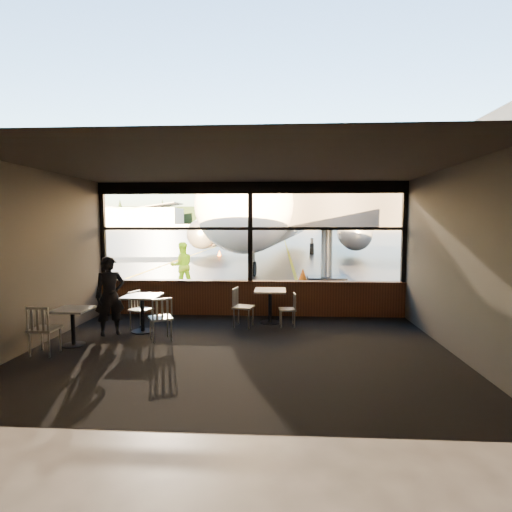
# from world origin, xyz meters

# --- Properties ---
(ground_plane) EXTENTS (520.00, 520.00, 0.00)m
(ground_plane) POSITION_xyz_m (0.00, 120.00, 0.00)
(ground_plane) COLOR black
(ground_plane) RESTS_ON ground
(carpet_floor) EXTENTS (8.00, 6.00, 0.01)m
(carpet_floor) POSITION_xyz_m (0.00, -3.00, 0.01)
(carpet_floor) COLOR black
(carpet_floor) RESTS_ON ground
(ceiling) EXTENTS (8.00, 6.00, 0.04)m
(ceiling) POSITION_xyz_m (0.00, -3.00, 3.50)
(ceiling) COLOR #38332D
(ceiling) RESTS_ON ground
(wall_left) EXTENTS (0.04, 6.00, 3.50)m
(wall_left) POSITION_xyz_m (-4.00, -3.00, 1.75)
(wall_left) COLOR #484239
(wall_left) RESTS_ON ground
(wall_right) EXTENTS (0.04, 6.00, 3.50)m
(wall_right) POSITION_xyz_m (4.00, -3.00, 1.75)
(wall_right) COLOR #484239
(wall_right) RESTS_ON ground
(wall_back) EXTENTS (8.00, 0.04, 3.50)m
(wall_back) POSITION_xyz_m (0.00, -6.00, 1.75)
(wall_back) COLOR #484239
(wall_back) RESTS_ON ground
(window_sill) EXTENTS (8.00, 0.28, 0.90)m
(window_sill) POSITION_xyz_m (0.00, 0.00, 0.45)
(window_sill) COLOR #532C19
(window_sill) RESTS_ON ground
(window_header) EXTENTS (8.00, 0.18, 0.30)m
(window_header) POSITION_xyz_m (0.00, 0.00, 3.35)
(window_header) COLOR black
(window_header) RESTS_ON ground
(mullion_left) EXTENTS (0.12, 0.12, 2.60)m
(mullion_left) POSITION_xyz_m (-3.95, 0.00, 2.20)
(mullion_left) COLOR black
(mullion_left) RESTS_ON ground
(mullion_centre) EXTENTS (0.12, 0.12, 2.60)m
(mullion_centre) POSITION_xyz_m (0.00, 0.00, 2.20)
(mullion_centre) COLOR black
(mullion_centre) RESTS_ON ground
(mullion_right) EXTENTS (0.12, 0.12, 2.60)m
(mullion_right) POSITION_xyz_m (3.95, 0.00, 2.20)
(mullion_right) COLOR black
(mullion_right) RESTS_ON ground
(window_transom) EXTENTS (8.00, 0.10, 0.08)m
(window_transom) POSITION_xyz_m (0.00, 0.00, 2.30)
(window_transom) COLOR black
(window_transom) RESTS_ON ground
(airliner) EXTENTS (35.79, 41.56, 11.80)m
(airliner) POSITION_xyz_m (0.79, 20.86, 5.90)
(airliner) COLOR white
(airliner) RESTS_ON ground_plane
(jet_bridge) EXTENTS (9.03, 11.04, 4.82)m
(jet_bridge) POSITION_xyz_m (3.60, 5.50, 2.41)
(jet_bridge) COLOR #29282B
(jet_bridge) RESTS_ON ground_plane
(cafe_table_near) EXTENTS (0.75, 0.75, 0.83)m
(cafe_table_near) POSITION_xyz_m (0.54, -0.81, 0.41)
(cafe_table_near) COLOR gray
(cafe_table_near) RESTS_ON carpet_floor
(cafe_table_mid) EXTENTS (0.76, 0.76, 0.84)m
(cafe_table_mid) POSITION_xyz_m (-2.29, -1.79, 0.42)
(cafe_table_mid) COLOR gray
(cafe_table_mid) RESTS_ON carpet_floor
(cafe_table_left) EXTENTS (0.68, 0.68, 0.75)m
(cafe_table_left) POSITION_xyz_m (-3.33, -2.85, 0.37)
(cafe_table_left) COLOR #A09B93
(cafe_table_left) RESTS_ON carpet_floor
(chair_near_e) EXTENTS (0.48, 0.48, 0.80)m
(chair_near_e) POSITION_xyz_m (0.95, -1.11, 0.40)
(chair_near_e) COLOR beige
(chair_near_e) RESTS_ON carpet_floor
(chair_near_w) EXTENTS (0.60, 0.60, 0.93)m
(chair_near_w) POSITION_xyz_m (-0.07, -1.21, 0.47)
(chair_near_w) COLOR #AAA69A
(chair_near_w) RESTS_ON carpet_floor
(chair_mid_s) EXTENTS (0.68, 0.68, 0.93)m
(chair_mid_s) POSITION_xyz_m (-1.70, -2.39, 0.46)
(chair_mid_s) COLOR #ABA79A
(chair_mid_s) RESTS_ON carpet_floor
(chair_mid_w) EXTENTS (0.62, 0.62, 0.88)m
(chair_mid_w) POSITION_xyz_m (-2.43, -1.50, 0.44)
(chair_mid_w) COLOR beige
(chair_mid_w) RESTS_ON carpet_floor
(chair_left_s) EXTENTS (0.52, 0.52, 0.94)m
(chair_left_s) POSITION_xyz_m (-3.57, -3.40, 0.47)
(chair_left_s) COLOR #B5AFA3
(chair_left_s) RESTS_ON carpet_floor
(passenger) EXTENTS (0.75, 0.69, 1.72)m
(passenger) POSITION_xyz_m (-2.91, -2.04, 0.86)
(passenger) COLOR black
(passenger) RESTS_ON carpet_floor
(ground_crew) EXTENTS (1.06, 0.97, 1.75)m
(ground_crew) POSITION_xyz_m (-2.85, 4.10, 0.87)
(ground_crew) COLOR #BFF219
(ground_crew) RESTS_ON ground_plane
(cone_nose) EXTENTS (0.40, 0.40, 0.56)m
(cone_nose) POSITION_xyz_m (1.75, 6.33, 0.28)
(cone_nose) COLOR #DD5D07
(cone_nose) RESTS_ON ground_plane
(cone_wing) EXTENTS (0.32, 0.32, 0.45)m
(cone_wing) POSITION_xyz_m (-3.78, 19.47, 0.23)
(cone_wing) COLOR #FB4107
(cone_wing) RESTS_ON ground_plane
(hangar_left) EXTENTS (45.00, 18.00, 11.00)m
(hangar_left) POSITION_xyz_m (-70.00, 180.00, 5.50)
(hangar_left) COLOR silver
(hangar_left) RESTS_ON ground_plane
(hangar_mid) EXTENTS (38.00, 15.00, 10.00)m
(hangar_mid) POSITION_xyz_m (0.00, 185.00, 5.00)
(hangar_mid) COLOR silver
(hangar_mid) RESTS_ON ground_plane
(hangar_right) EXTENTS (50.00, 20.00, 12.00)m
(hangar_right) POSITION_xyz_m (60.00, 178.00, 6.00)
(hangar_right) COLOR silver
(hangar_right) RESTS_ON ground_plane
(fuel_tank_a) EXTENTS (8.00, 8.00, 6.00)m
(fuel_tank_a) POSITION_xyz_m (-30.00, 182.00, 3.00)
(fuel_tank_a) COLOR silver
(fuel_tank_a) RESTS_ON ground_plane
(fuel_tank_b) EXTENTS (8.00, 8.00, 6.00)m
(fuel_tank_b) POSITION_xyz_m (-20.00, 182.00, 3.00)
(fuel_tank_b) COLOR silver
(fuel_tank_b) RESTS_ON ground_plane
(fuel_tank_c) EXTENTS (8.00, 8.00, 6.00)m
(fuel_tank_c) POSITION_xyz_m (-10.00, 182.00, 3.00)
(fuel_tank_c) COLOR silver
(fuel_tank_c) RESTS_ON ground_plane
(treeline) EXTENTS (360.00, 3.00, 12.00)m
(treeline) POSITION_xyz_m (0.00, 210.00, 6.00)
(treeline) COLOR black
(treeline) RESTS_ON ground_plane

